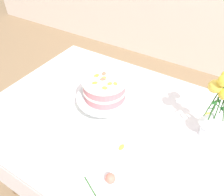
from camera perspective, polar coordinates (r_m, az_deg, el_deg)
name	(u,v)px	position (r m, az deg, el deg)	size (l,w,h in m)	color
ground_plane	(116,187)	(1.78, 0.93, -21.82)	(12.00, 12.00, 0.00)	#8C7051
dining_table	(115,133)	(1.22, 0.65, -8.85)	(1.40, 1.00, 0.74)	white
linen_napkin	(105,110)	(1.22, -1.78, -2.96)	(0.32, 0.32, 0.00)	white
cake_stand	(105,98)	(1.16, -1.86, -0.07)	(0.29, 0.29, 0.10)	silver
layer_cake	(104,87)	(1.11, -1.95, 2.71)	(0.22, 0.22, 0.11)	#CC7A84
flower_vase	(216,106)	(1.06, 25.16, -1.93)	(0.13, 0.12, 0.37)	silver
teacup	(24,122)	(1.20, -21.56, -5.84)	(0.13, 0.13, 0.05)	white
fallen_rose	(110,179)	(0.94, -0.63, -20.00)	(0.13, 0.13, 0.04)	#2D6028
loose_petal_0	(209,114)	(1.30, 23.50, -3.74)	(0.04, 0.02, 0.01)	yellow
loose_petal_1	(122,147)	(1.05, 2.45, -12.45)	(0.04, 0.02, 0.00)	yellow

